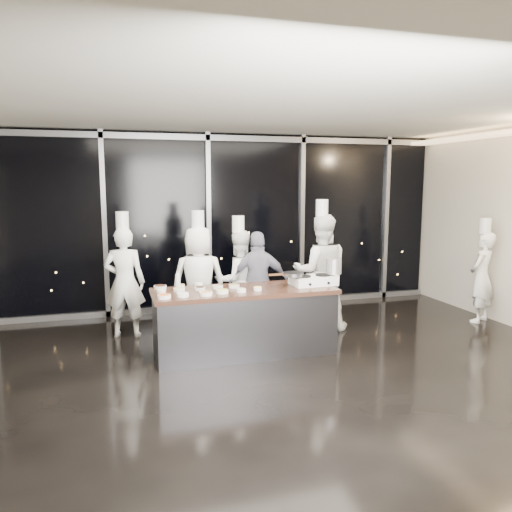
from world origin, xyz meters
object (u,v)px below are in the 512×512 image
Objects in this scene: frying_pan at (292,274)px; chef_far_left at (125,281)px; guest at (258,282)px; stock_pot at (334,266)px; chef_center at (238,280)px; chef_left at (199,280)px; chef_right at (321,271)px; demo_counter at (245,321)px; stove at (313,280)px; chef_side at (482,276)px.

chef_far_left reaches higher than frying_pan.
guest is (-0.23, 0.88, -0.27)m from frying_pan.
chef_center reaches higher than stock_pot.
chef_left is 0.66m from chef_center.
chef_left reaches higher than guest.
stock_pot is 2.05m from chef_left.
guest is 0.77× the size of chef_right.
chef_right reaches higher than demo_counter.
chef_left is at bearing 150.24° from stock_pot.
chef_center is (-1.11, 1.11, -0.35)m from stock_pot.
frying_pan is 0.27× the size of chef_far_left.
frying_pan is 1.25m from chef_center.
chef_far_left reaches higher than stove.
demo_counter is at bearing 69.88° from guest.
chef_center reaches higher than chef_side.
chef_right reaches higher than stock_pot.
frying_pan is at bearing 177.61° from stove.
chef_right is at bearing 160.26° from chef_center.
chef_left reaches higher than chef_far_left.
frying_pan is at bearing 107.49° from chef_center.
chef_left is (1.08, -0.24, -0.00)m from chef_far_left.
chef_left is at bearing 113.82° from demo_counter.
chef_right reaches higher than guest.
demo_counter is 1.30× the size of chef_far_left.
frying_pan is (0.69, 0.00, 0.61)m from demo_counter.
chef_center is (0.20, 1.12, 0.35)m from demo_counter.
stock_pot is at bearing -2.69° from frying_pan.
chef_center is at bearing 122.38° from stove.
stove is 0.36× the size of chef_side.
chef_side is (2.73, -0.40, -0.14)m from chef_right.
chef_left reaches higher than chef_center.
chef_center is at bearing -170.83° from chef_far_left.
stove is at bearing 75.96° from chef_right.
chef_far_left reaches higher than stock_pot.
chef_center is (-0.80, 1.11, -0.16)m from stove.
stove is 0.33m from frying_pan.
stock_pot is 0.11× the size of chef_far_left.
chef_center is at bearing 134.94° from stock_pot.
stock_pot is at bearing 155.40° from chef_left.
chef_center is at bearing -35.58° from guest.
demo_counter is 3.91× the size of stove.
chef_center is (1.73, -0.13, -0.05)m from chef_far_left.
chef_center is 0.88× the size of chef_right.
frying_pan is 3.55m from chef_side.
chef_side is at bearing 5.64° from demo_counter.
chef_side is at bearing 3.44° from frying_pan.
stove is 0.40× the size of guest.
guest is (-0.85, 0.87, -0.36)m from stock_pot.
chef_side is (5.73, -0.84, -0.07)m from chef_far_left.
guest is at bearing 118.52° from stove.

